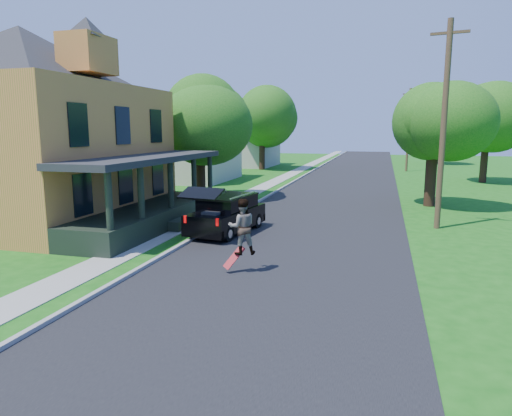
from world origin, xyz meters
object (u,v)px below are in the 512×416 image
(skateboarder, at_px, (242,227))
(tree_right_near, at_px, (434,115))
(black_suv, at_px, (227,214))
(utility_pole_near, at_px, (444,124))

(skateboarder, xyz_separation_m, tree_right_near, (6.46, 14.36, 3.59))
(black_suv, xyz_separation_m, tree_right_near, (8.66, 9.46, 4.19))
(black_suv, bearing_deg, tree_right_near, 55.98)
(tree_right_near, height_order, utility_pole_near, utility_pole_near)
(skateboarder, bearing_deg, tree_right_near, -138.21)
(tree_right_near, distance_m, utility_pole_near, 6.19)
(tree_right_near, relative_size, utility_pole_near, 0.88)
(utility_pole_near, bearing_deg, tree_right_near, 98.85)
(black_suv, bearing_deg, skateboarder, -57.37)
(skateboarder, height_order, utility_pole_near, utility_pole_near)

